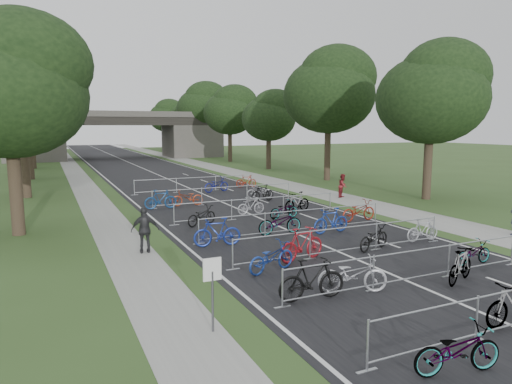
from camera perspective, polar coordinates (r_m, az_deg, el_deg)
road at (r=57.92m, az=-14.57°, el=3.15°), size 11.00×140.00×0.01m
sidewalk_right at (r=59.85m, az=-7.01°, el=3.51°), size 3.00×140.00×0.01m
sidewalk_left at (r=57.08m, az=-22.00°, el=2.74°), size 2.00×140.00×0.01m
lane_markings at (r=57.92m, az=-14.57°, el=3.14°), size 0.12×140.00×0.00m
overpass_bridge at (r=72.54m, az=-16.82°, el=6.83°), size 31.00×8.00×7.05m
park_sign at (r=10.99m, az=-5.48°, el=-11.00°), size 0.45×0.06×1.83m
tree_left_0 at (r=22.82m, az=-28.33°, el=11.31°), size 6.72×6.72×10.25m
tree_right_0 at (r=32.62m, az=21.31°, el=11.28°), size 7.17×7.17×10.93m
tree_left_1 at (r=34.84m, az=-27.26°, el=11.33°), size 7.56×7.56×11.53m
tree_right_1 at (r=41.93m, az=9.26°, el=12.26°), size 8.18×8.18×12.47m
tree_left_2 at (r=46.86m, az=-26.74°, el=11.34°), size 8.40×8.40×12.81m
tree_right_2 at (r=52.23m, az=1.74°, el=9.41°), size 6.16×6.16×9.39m
tree_left_3 at (r=58.77m, az=-26.28°, el=8.97°), size 6.72×6.72×10.25m
tree_right_3 at (r=63.22m, az=-3.19°, el=10.08°), size 7.17×7.17×10.93m
tree_left_4 at (r=70.79m, az=-26.11°, el=9.38°), size 7.56×7.56×11.53m
tree_right_4 at (r=74.54m, az=-6.65°, el=10.51°), size 8.18×8.18×12.47m
tree_left_5 at (r=82.81m, az=-25.98°, el=9.66°), size 8.40×8.40×12.81m
tree_right_5 at (r=85.96m, az=-9.16°, el=8.85°), size 6.16×6.16×9.39m
tree_left_6 at (r=94.76m, az=-25.80°, el=8.40°), size 6.72×6.72×10.25m
tree_right_6 at (r=97.58m, az=-11.10°, el=9.29°), size 7.17×7.17×10.93m
barrier_row_1 at (r=15.20m, az=19.00°, el=-8.80°), size 9.70×0.08×1.10m
barrier_row_2 at (r=17.86m, az=10.98°, el=-5.97°), size 9.70×0.08×1.10m
barrier_row_3 at (r=20.97m, az=4.91°, el=-3.72°), size 9.70×0.08×1.10m
barrier_row_4 at (r=24.46m, az=0.27°, el=-1.97°), size 9.70×0.08×1.10m
barrier_row_5 at (r=29.01m, az=-3.92°, el=-0.37°), size 9.70×0.08×1.10m
barrier_row_6 at (r=34.63m, az=-7.46°, el=0.98°), size 9.70×0.08×1.10m
bike_0 at (r=10.31m, az=23.85°, el=-17.64°), size 2.00×1.04×1.00m
bike_4 at (r=13.13m, az=6.99°, el=-10.81°), size 2.07×0.75×1.22m
bike_5 at (r=13.94m, az=11.97°, el=-10.08°), size 2.18×1.46×1.08m
bike_6 at (r=15.79m, az=24.19°, el=-8.45°), size 1.87×1.13×1.09m
bike_7 at (r=17.98m, az=25.50°, el=-6.88°), size 1.68×0.61×0.88m
bike_8 at (r=15.47m, az=1.92°, el=-8.18°), size 2.05×1.18×1.02m
bike_9 at (r=16.75m, az=5.77°, el=-6.53°), size 2.15×1.03×1.24m
bike_10 at (r=18.75m, az=14.51°, el=-5.54°), size 2.02×1.25×1.00m
bike_11 at (r=20.72m, az=20.11°, el=-4.51°), size 1.65×0.54×0.98m
bike_12 at (r=18.71m, az=-4.86°, el=-5.04°), size 2.03×0.81×1.18m
bike_13 at (r=20.71m, az=3.00°, el=-3.82°), size 2.14×0.78×1.12m
bike_14 at (r=21.20m, az=9.37°, el=-3.58°), size 1.97×0.69×1.16m
bike_15 at (r=24.11m, az=12.69°, el=-2.32°), size 2.12×0.85×1.09m
bike_16 at (r=22.73m, az=-6.82°, el=-2.97°), size 1.94×1.40×0.97m
bike_17 at (r=25.35m, az=-0.62°, el=-1.73°), size 1.66×0.55×0.99m
bike_18 at (r=24.25m, az=3.51°, el=-2.25°), size 1.89×0.92×0.95m
bike_19 at (r=26.09m, az=5.16°, el=-1.29°), size 2.00×1.04×1.16m
bike_20 at (r=27.59m, az=-11.84°, el=-0.91°), size 1.94×0.60×1.15m
bike_21 at (r=28.38m, az=-8.56°, el=-0.71°), size 1.98×0.79×1.02m
bike_22 at (r=29.68m, az=0.84°, el=-0.15°), size 1.89×0.90×1.10m
bike_23 at (r=31.10m, az=0.46°, el=0.07°), size 1.86×1.07×0.92m
bike_26 at (r=34.08m, az=-4.97°, el=0.93°), size 2.28×1.33×1.13m
bike_27 at (r=36.56m, az=-1.24°, el=1.38°), size 1.74×0.63×1.02m
pedestrian_b at (r=31.92m, az=10.80°, el=0.77°), size 1.00×0.95×1.62m
pedestrian_c at (r=18.16m, az=-13.71°, el=-4.65°), size 1.10×0.57×1.80m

